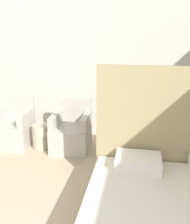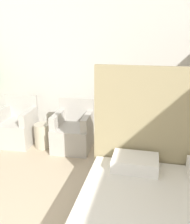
{
  "view_description": "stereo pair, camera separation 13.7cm",
  "coord_description": "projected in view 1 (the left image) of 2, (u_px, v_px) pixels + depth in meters",
  "views": [
    {
      "loc": [
        0.94,
        -0.38,
        1.87
      ],
      "look_at": [
        0.36,
        2.83,
        0.83
      ],
      "focal_mm": 40.0,
      "sensor_mm": 36.0,
      "label": 1
    },
    {
      "loc": [
        1.08,
        -0.35,
        1.87
      ],
      "look_at": [
        0.36,
        2.83,
        0.83
      ],
      "focal_mm": 40.0,
      "sensor_mm": 36.0,
      "label": 2
    }
  ],
  "objects": [
    {
      "name": "wall_back",
      "position": [
        88.0,
        57.0,
        4.49
      ],
      "size": [
        10.0,
        0.06,
        2.9
      ],
      "color": "silver",
      "rests_on": "ground_plane"
    },
    {
      "name": "armchair_near_window_left",
      "position": [
        14.0,
        129.0,
        4.31
      ],
      "size": [
        0.64,
        0.65,
        0.82
      ],
      "rotation": [
        0.0,
        0.0,
        0.06
      ],
      "color": "#B7B2A8",
      "rests_on": "ground_plane"
    },
    {
      "name": "armchair_near_window_right",
      "position": [
        71.0,
        134.0,
        4.14
      ],
      "size": [
        0.63,
        0.64,
        0.82
      ],
      "rotation": [
        0.0,
        0.0,
        0.04
      ],
      "color": "#B7B2A8",
      "rests_on": "ground_plane"
    },
    {
      "name": "side_table",
      "position": [
        41.0,
        136.0,
        4.19
      ],
      "size": [
        0.28,
        0.28,
        0.41
      ],
      "color": "#B7AD93",
      "rests_on": "ground_plane"
    }
  ]
}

